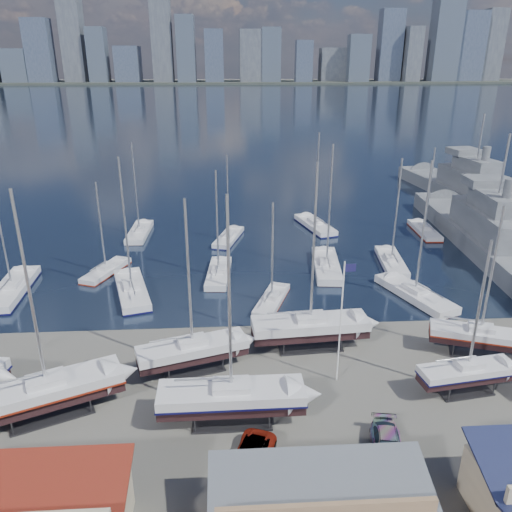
{
  "coord_description": "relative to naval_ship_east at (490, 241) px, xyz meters",
  "views": [
    {
      "loc": [
        -4.89,
        -45.13,
        25.62
      ],
      "look_at": [
        -1.66,
        8.0,
        4.59
      ],
      "focal_mm": 35.0,
      "sensor_mm": 36.0,
      "label": 1
    }
  ],
  "objects": [
    {
      "name": "sailboat_cradle_6",
      "position": [
        -14.25,
        -25.77,
        0.32
      ],
      "size": [
        9.11,
        5.25,
        14.34
      ],
      "rotation": [
        0.0,
        0.0,
        -0.34
      ],
      "color": "#2D2D33",
      "rests_on": "ground"
    },
    {
      "name": "sailboat_moored_1",
      "position": [
        -52.82,
        -4.54,
        -1.36
      ],
      "size": [
        5.3,
        8.64,
        12.51
      ],
      "rotation": [
        0.0,
        0.0,
        1.19
      ],
      "color": "black",
      "rests_on": "water"
    },
    {
      "name": "sailboat_cradle_2",
      "position": [
        -40.43,
        -26.7,
        0.39
      ],
      "size": [
        9.93,
        5.44,
        15.65
      ],
      "rotation": [
        0.0,
        0.0,
        0.31
      ],
      "color": "#2D2D33",
      "rests_on": "ground"
    },
    {
      "name": "sailboat_cradle_3",
      "position": [
        -37.16,
        -33.54,
        0.49
      ],
      "size": [
        11.06,
        3.18,
        17.7
      ],
      "rotation": [
        0.0,
        0.0,
        0.01
      ],
      "color": "#2D2D33",
      "rests_on": "ground"
    },
    {
      "name": "car_d",
      "position": [
        -26.45,
        -37.7,
        -0.91
      ],
      "size": [
        2.96,
        5.46,
        1.5
      ],
      "primitive_type": "imported",
      "rotation": [
        0.0,
        0.0,
        -0.17
      ],
      "color": "gray",
      "rests_on": "ground"
    },
    {
      "name": "sailboat_cradle_5",
      "position": [
        -17.93,
        -31.19,
        0.27
      ],
      "size": [
        8.37,
        3.44,
        13.35
      ],
      "rotation": [
        0.0,
        0.0,
        0.15
      ],
      "color": "#2D2D33",
      "rests_on": "ground"
    },
    {
      "name": "naval_ship_west",
      "position": [
        9.47,
        25.73,
        -0.0
      ],
      "size": [
        13.32,
        47.01,
        18.18
      ],
      "rotation": [
        0.0,
        0.0,
        1.7
      ],
      "color": "slate",
      "rests_on": "water"
    },
    {
      "name": "sailboat_moored_3",
      "position": [
        -48.5,
        -10.82,
        -1.36
      ],
      "size": [
        6.11,
        11.68,
        16.82
      ],
      "rotation": [
        0.0,
        0.0,
        1.85
      ],
      "color": "black",
      "rests_on": "water"
    },
    {
      "name": "sailboat_cradle_1",
      "position": [
        -51.07,
        -32.01,
        0.5
      ],
      "size": [
        11.47,
        7.37,
        17.89
      ],
      "rotation": [
        0.0,
        0.0,
        0.42
      ],
      "color": "#2D2D33",
      "rests_on": "ground"
    },
    {
      "name": "sailboat_moored_10",
      "position": [
        -15.42,
        -3.94,
        -1.36
      ],
      "size": [
        3.87,
        10.22,
        14.92
      ],
      "rotation": [
        0.0,
        0.0,
        1.46
      ],
      "color": "black",
      "rests_on": "water"
    },
    {
      "name": "sailboat_moored_8",
      "position": [
        -22.89,
        12.25,
        -1.36
      ],
      "size": [
        5.65,
        11.11,
        16.0
      ],
      "rotation": [
        0.0,
        0.0,
        1.83
      ],
      "color": "black",
      "rests_on": "water"
    },
    {
      "name": "flagpole",
      "position": [
        -28.03,
        -28.9,
        4.6
      ],
      "size": [
        0.98,
        0.12,
        10.99
      ],
      "color": "white",
      "rests_on": "ground"
    },
    {
      "name": "skyline",
      "position": [
        -40.13,
        534.58,
        37.42
      ],
      "size": [
        639.14,
        43.8,
        107.69
      ],
      "color": "#475166",
      "rests_on": "far_shore"
    },
    {
      "name": "sailboat_moored_11",
      "position": [
        -6.06,
        8.66,
        -1.36
      ],
      "size": [
        2.93,
        9.46,
        14.03
      ],
      "rotation": [
        0.0,
        0.0,
        1.54
      ],
      "color": "black",
      "rests_on": "water"
    },
    {
      "name": "sailboat_moored_4",
      "position": [
        -38.4,
        -6.41,
        -1.34
      ],
      "size": [
        3.4,
        9.6,
        14.21
      ],
      "rotation": [
        0.0,
        0.0,
        1.49
      ],
      "color": "black",
      "rests_on": "water"
    },
    {
      "name": "sailboat_moored_0",
      "position": [
        -62.54,
        -9.74,
        -1.35
      ],
      "size": [
        3.9,
        11.91,
        17.57
      ],
      "rotation": [
        0.0,
        0.0,
        1.62
      ],
      "color": "black",
      "rests_on": "water"
    },
    {
      "name": "sailboat_moored_9",
      "position": [
        -15.81,
        -13.85,
        -1.34
      ],
      "size": [
        6.85,
        11.38,
        16.62
      ],
      "rotation": [
        0.0,
        0.0,
        1.94
      ],
      "color": "black",
      "rests_on": "water"
    },
    {
      "name": "water",
      "position": [
        -32.3,
        280.82,
        -1.82
      ],
      "size": [
        1400.0,
        600.0,
        0.4
      ],
      "primitive_type": "cube",
      "color": "#182638",
      "rests_on": "ground"
    },
    {
      "name": "sailboat_moored_2",
      "position": [
        -50.88,
        10.38,
        -1.34
      ],
      "size": [
        3.05,
        10.02,
        15.02
      ],
      "rotation": [
        0.0,
        0.0,
        1.54
      ],
      "color": "black",
      "rests_on": "water"
    },
    {
      "name": "ground",
      "position": [
        -32.3,
        -29.18,
        -1.67
      ],
      "size": [
        1400.0,
        1400.0,
        0.0
      ],
      "primitive_type": "plane",
      "color": "#605E59",
      "rests_on": "ground"
    },
    {
      "name": "sailboat_moored_7",
      "position": [
        -24.35,
        -4.89,
        -1.34
      ],
      "size": [
        4.3,
        11.52,
        16.99
      ],
      "rotation": [
        0.0,
        0.0,
        1.47
      ],
      "color": "black",
      "rests_on": "water"
    },
    {
      "name": "car_a",
      "position": [
        -45.98,
        -40.72,
        -1.02
      ],
      "size": [
        2.94,
        4.05,
        1.28
      ],
      "primitive_type": "imported",
      "rotation": [
        0.0,
        0.0,
        -0.43
      ],
      "color": "gray",
      "rests_on": "ground"
    },
    {
      "name": "car_b",
      "position": [
        -35.74,
        -41.05,
        -1.01
      ],
      "size": [
        4.18,
        2.41,
        1.3
      ],
      "primitive_type": "imported",
      "rotation": [
        0.0,
        0.0,
        1.29
      ],
      "color": "gray",
      "rests_on": "ground"
    },
    {
      "name": "sailboat_moored_6",
      "position": [
        -32.36,
        -14.2,
        -1.36
      ],
      "size": [
        5.01,
        8.5,
        12.27
      ],
      "rotation": [
        0.0,
        0.0,
        1.22
      ],
      "color": "black",
      "rests_on": "water"
    },
    {
      "name": "sailboat_cradle_4",
      "position": [
        -29.59,
        -23.47,
        0.5
      ],
      "size": [
        11.13,
        3.87,
        17.71
      ],
      "rotation": [
        0.0,
        0.0,
        0.07
      ],
      "color": "#2D2D33",
      "rests_on": "ground"
    },
    {
      "name": "sailboat_moored_5",
      "position": [
        -37.01,
        7.2,
        -1.36
      ],
      "size": [
        5.05,
        9.47,
        13.63
      ],
      "rotation": [
        0.0,
        0.0,
        1.28
      ],
      "color": "black",
      "rests_on": "water"
    },
    {
      "name": "far_shore",
      "position": [
        -32.3,
        540.82,
        -0.57
      ],
      "size": [
        1400.0,
        80.0,
        2.2
      ],
      "primitive_type": "cube",
      "color": "#2D332D",
      "rests_on": "ground"
    },
    {
      "name": "car_c",
      "position": [
        -35.97,
        -38.26,
        -0.93
      ],
      "size": [
        4.15,
        5.78,
        1.46
      ],
      "primitive_type": "imported",
      "rotation": [
        0.0,
        0.0,
        -0.37
      ],
      "color": "gray",
      "rests_on": "ground"
    },
    {
      "name": "naval_ship_east",
      "position": [
        0.0,
        0.0,
        0.0
      ],
      "size": [
        10.75,
        48.12,
        18.29
      ],
      "rotation": [
        0.0,
        0.0,
        1.51
      ],
      "color": "slate",
      "rests_on": "water"
    }
  ]
}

